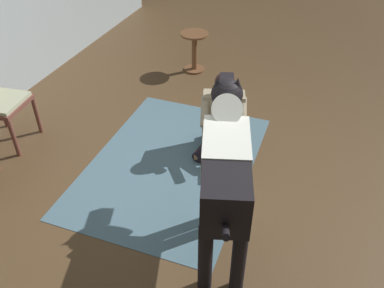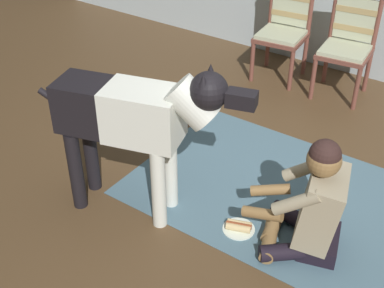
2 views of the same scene
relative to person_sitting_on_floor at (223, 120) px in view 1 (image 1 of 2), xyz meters
name	(u,v)px [view 1 (image 1 of 2)]	position (x,y,z in m)	size (l,w,h in m)	color
ground_plane	(197,185)	(-0.61, 0.05, -0.34)	(14.54, 14.54, 0.00)	brown
area_rug	(172,163)	(-0.41, 0.38, -0.34)	(2.12, 1.50, 0.01)	slate
person_sitting_on_floor	(223,120)	(0.00, 0.00, 0.00)	(0.69, 0.59, 0.83)	black
large_dog	(225,166)	(-1.13, -0.33, 0.42)	(1.44, 0.56, 1.18)	silver
hot_dog_on_plate	(221,175)	(-0.44, -0.13, -0.32)	(0.22, 0.22, 0.06)	white
round_side_table	(194,49)	(1.52, 0.84, -0.03)	(0.36, 0.36, 0.52)	brown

